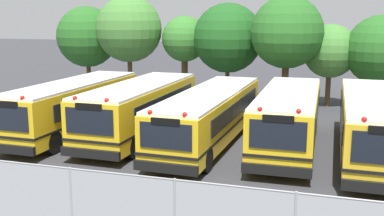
% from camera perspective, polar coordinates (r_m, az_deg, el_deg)
% --- Properties ---
extents(ground_plane, '(160.00, 160.00, 0.00)m').
position_cam_1_polar(ground_plane, '(21.29, 2.43, -4.37)').
color(ground_plane, '#38383D').
extents(school_bus_0, '(2.57, 9.74, 2.70)m').
position_cam_1_polar(school_bus_0, '(23.46, -14.42, 0.31)').
color(school_bus_0, yellow).
rests_on(school_bus_0, ground_plane).
extents(school_bus_1, '(2.73, 9.51, 2.72)m').
position_cam_1_polar(school_bus_1, '(22.13, -6.45, -0.02)').
color(school_bus_1, yellow).
rests_on(school_bus_1, ground_plane).
extents(school_bus_2, '(2.72, 11.11, 2.53)m').
position_cam_1_polar(school_bus_2, '(21.07, 2.23, -0.79)').
color(school_bus_2, yellow).
rests_on(school_bus_2, ground_plane).
extents(school_bus_3, '(2.55, 9.53, 2.69)m').
position_cam_1_polar(school_bus_3, '(20.56, 11.83, -1.11)').
color(school_bus_3, yellow).
rests_on(school_bus_3, ground_plane).
extents(school_bus_4, '(2.53, 10.49, 2.71)m').
position_cam_1_polar(school_bus_4, '(20.32, 21.43, -1.78)').
color(school_bus_4, yellow).
rests_on(school_bus_4, ground_plane).
extents(tree_0, '(4.51, 4.51, 6.47)m').
position_cam_1_polar(tree_0, '(35.75, -12.97, 8.65)').
color(tree_0, '#4C3823').
rests_on(tree_0, ground_plane).
extents(tree_1, '(4.72, 4.72, 7.19)m').
position_cam_1_polar(tree_1, '(33.76, -7.89, 9.81)').
color(tree_1, '#4C3823').
rests_on(tree_1, ground_plane).
extents(tree_2, '(3.21, 3.21, 5.77)m').
position_cam_1_polar(tree_2, '(32.74, -0.88, 8.45)').
color(tree_2, '#4C3823').
rests_on(tree_2, ground_plane).
extents(tree_3, '(4.71, 4.71, 6.63)m').
position_cam_1_polar(tree_3, '(31.72, 4.41, 8.71)').
color(tree_3, '#4C3823').
rests_on(tree_3, ground_plane).
extents(tree_4, '(4.47, 4.47, 7.00)m').
position_cam_1_polar(tree_4, '(29.37, 11.65, 9.24)').
color(tree_4, '#4C3823').
rests_on(tree_4, ground_plane).
extents(tree_5, '(3.40, 3.40, 5.26)m').
position_cam_1_polar(tree_5, '(30.71, 16.70, 6.96)').
color(tree_5, '#4C3823').
rests_on(tree_5, ground_plane).
extents(tree_6, '(4.30, 4.30, 5.84)m').
position_cam_1_polar(tree_6, '(30.34, 22.21, 6.69)').
color(tree_6, '#4C3823').
rests_on(tree_6, ground_plane).
extents(chainlink_fence, '(19.96, 0.07, 1.95)m').
position_cam_1_polar(chainlink_fence, '(11.98, -8.70, -12.15)').
color(chainlink_fence, '#9EA0A3').
rests_on(chainlink_fence, ground_plane).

